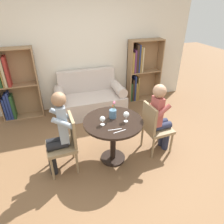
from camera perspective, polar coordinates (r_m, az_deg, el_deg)
name	(u,v)px	position (r m, az deg, el deg)	size (l,w,h in m)	color
ground_plane	(113,158)	(3.41, 0.27, -13.09)	(16.00, 16.00, 0.00)	brown
back_wall	(83,49)	(4.65, -8.29, 17.44)	(5.20, 0.05, 2.70)	silver
round_table	(113,129)	(3.04, 0.29, -4.99)	(0.89, 0.89, 0.74)	black
couch	(90,99)	(4.59, -6.35, 3.63)	(1.53, 0.80, 0.92)	beige
bookshelf_left	(12,86)	(4.66, -26.69, 6.69)	(0.82, 0.28, 1.50)	#93704C
bookshelf_right	(140,71)	(5.06, 7.87, 11.43)	(0.82, 0.28, 1.50)	#93704C
chair_left	(66,142)	(3.03, -13.07, -8.23)	(0.44, 0.44, 0.90)	#937A56
chair_right	(154,126)	(3.35, 12.03, -4.00)	(0.44, 0.44, 0.90)	#937A56
person_left	(58,133)	(2.92, -15.18, -5.80)	(0.43, 0.35, 1.28)	black
person_right	(160,117)	(3.31, 13.59, -1.30)	(0.43, 0.36, 1.22)	#282D47
wine_glass_left	(102,119)	(2.82, -2.74, -2.05)	(0.08, 0.08, 0.14)	white
wine_glass_right	(126,115)	(2.89, 4.07, -0.78)	(0.09, 0.09, 0.16)	white
flower_vase	(113,113)	(2.99, 0.25, -0.26)	(0.11, 0.11, 0.27)	slate
knife_left_setting	(120,131)	(2.73, 2.18, -5.55)	(0.19, 0.04, 0.00)	silver
fork_left_setting	(115,129)	(2.76, 0.86, -5.00)	(0.19, 0.03, 0.00)	silver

